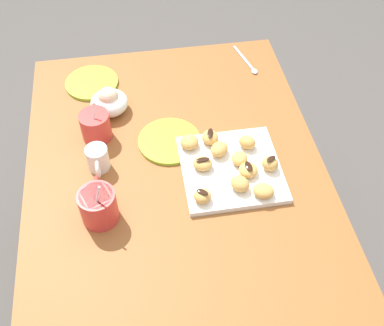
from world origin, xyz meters
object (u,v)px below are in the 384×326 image
at_px(beignet_6, 202,196).
at_px(cream_pitcher_white, 98,158).
at_px(beignet_1, 248,170).
at_px(beignet_2, 203,164).
at_px(beignet_5, 247,142).
at_px(beignet_10, 219,149).
at_px(beignet_9, 270,164).
at_px(ice_cream_bowl, 109,102).
at_px(beignet_7, 240,184).
at_px(saucer_lime_left, 169,141).
at_px(beignet_3, 189,142).
at_px(coffee_mug_red_left, 98,205).
at_px(dining_table, 176,192).
at_px(beignet_4, 263,191).
at_px(saucer_lime_right, 92,83).
at_px(beignet_8, 240,159).
at_px(coffee_mug_red_right, 96,125).
at_px(beignet_0, 210,137).
at_px(pastry_plate_square, 231,169).

bearing_deg(beignet_6, cream_pitcher_white, 57.52).
distance_m(beignet_1, beignet_2, 0.12).
height_order(beignet_5, beignet_10, beignet_5).
bearing_deg(beignet_2, beignet_9, -100.03).
bearing_deg(beignet_2, ice_cream_bowl, 40.12).
distance_m(beignet_5, beignet_7, 0.15).
height_order(beignet_2, beignet_9, beignet_9).
xyz_separation_m(cream_pitcher_white, beignet_2, (-0.06, -0.28, -0.01)).
bearing_deg(beignet_1, saucer_lime_left, 49.91).
distance_m(beignet_5, beignet_9, 0.10).
bearing_deg(beignet_5, cream_pitcher_white, 89.72).
height_order(cream_pitcher_white, beignet_3, cream_pitcher_white).
height_order(ice_cream_bowl, beignet_2, ice_cream_bowl).
xyz_separation_m(coffee_mug_red_left, saucer_lime_left, (0.23, -0.20, -0.05)).
relative_size(dining_table, coffee_mug_red_left, 7.34).
bearing_deg(saucer_lime_left, beignet_4, -137.70).
height_order(saucer_lime_right, beignet_6, beignet_6).
bearing_deg(beignet_8, beignet_5, -32.43).
bearing_deg(beignet_10, beignet_3, 62.56).
bearing_deg(ice_cream_bowl, beignet_8, -129.37).
distance_m(beignet_9, beignet_10, 0.14).
relative_size(beignet_2, beignet_8, 1.07).
xyz_separation_m(coffee_mug_red_right, saucer_lime_right, (0.24, 0.01, -0.04)).
height_order(coffee_mug_red_left, ice_cream_bowl, coffee_mug_red_left).
bearing_deg(beignet_9, cream_pitcher_white, 78.93).
bearing_deg(beignet_5, saucer_lime_left, 72.81).
height_order(saucer_lime_right, beignet_0, beignet_0).
relative_size(saucer_lime_right, beignet_2, 3.20).
bearing_deg(beignet_0, saucer_lime_right, 45.34).
bearing_deg(beignet_4, beignet_7, 61.62).
distance_m(dining_table, beignet_6, 0.22).
relative_size(pastry_plate_square, beignet_3, 5.10).
xyz_separation_m(cream_pitcher_white, beignet_10, (-0.01, -0.33, -0.01)).
distance_m(cream_pitcher_white, beignet_9, 0.46).
bearing_deg(beignet_4, coffee_mug_red_left, 88.79).
height_order(saucer_lime_left, beignet_2, beignet_2).
height_order(saucer_lime_right, beignet_5, beignet_5).
height_order(beignet_3, beignet_6, same).
bearing_deg(saucer_lime_left, ice_cream_bowl, 45.22).
height_order(beignet_3, beignet_8, beignet_3).
height_order(beignet_1, beignet_3, beignet_3).
relative_size(beignet_1, beignet_3, 0.97).
bearing_deg(saucer_lime_right, beignet_2, -145.02).
relative_size(pastry_plate_square, beignet_4, 4.89).
bearing_deg(coffee_mug_red_left, beignet_0, -58.10).
bearing_deg(beignet_1, pastry_plate_square, 53.11).
distance_m(dining_table, beignet_1, 0.26).
relative_size(beignet_1, beignet_8, 1.02).
height_order(coffee_mug_red_right, ice_cream_bowl, coffee_mug_red_right).
relative_size(beignet_2, beignet_4, 0.97).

